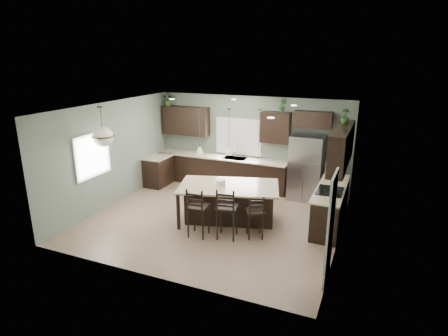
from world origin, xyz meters
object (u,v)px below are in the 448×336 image
bar_stool_center (227,213)px  bar_stool_right (255,216)px  plant_back_left (168,99)px  bar_stool_left (198,212)px  serving_dish (221,182)px  refrigerator (306,168)px  kitchen_island (229,203)px

bar_stool_center → bar_stool_right: (0.57, 0.26, -0.09)m
bar_stool_center → plant_back_left: (-3.40, 3.31, 2.00)m
bar_stool_left → plant_back_left: size_ratio=2.91×
serving_dish → bar_stool_center: size_ratio=0.20×
bar_stool_center → bar_stool_right: 0.63m
refrigerator → bar_stool_right: size_ratio=1.80×
refrigerator → serving_dish: refrigerator is taller
bar_stool_center → bar_stool_right: bearing=14.2°
bar_stool_right → serving_dish: bearing=125.8°
refrigerator → bar_stool_center: refrigerator is taller
bar_stool_right → plant_back_left: 5.43m
bar_stool_center → bar_stool_right: size_ratio=1.17×
kitchen_island → bar_stool_left: 1.08m
bar_stool_right → bar_stool_left: bearing=172.1°
refrigerator → kitchen_island: bearing=-122.8°
bar_stool_right → plant_back_left: plant_back_left is taller
serving_dish → bar_stool_center: bar_stool_center is taller
refrigerator → kitchen_island: (-1.44, -2.23, -0.46)m
serving_dish → plant_back_left: plant_back_left is taller
refrigerator → bar_stool_left: bearing=-118.4°
refrigerator → plant_back_left: plant_back_left is taller
kitchen_island → bar_stool_left: size_ratio=2.03×
bar_stool_center → plant_back_left: size_ratio=2.99×
kitchen_island → bar_stool_left: (-0.32, -1.02, 0.13)m
serving_dish → bar_stool_right: size_ratio=0.23×
refrigerator → bar_stool_center: size_ratio=1.53×
kitchen_island → serving_dish: size_ratio=9.95×
serving_dish → bar_stool_center: 1.01m
plant_back_left → kitchen_island: bearing=-38.6°
bar_stool_left → bar_stool_right: size_ratio=1.14×
bar_stool_left → plant_back_left: 4.89m
kitchen_island → serving_dish: bearing=-180.0°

